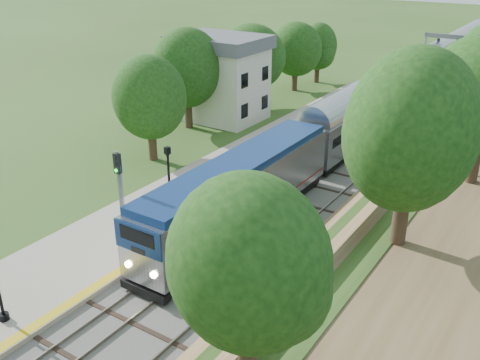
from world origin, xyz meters
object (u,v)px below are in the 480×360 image
Objects in this scene: train at (424,75)px; signal_platform at (121,195)px; signal_gantry at (460,47)px; lamppost_far at (169,187)px; signal_farside at (396,146)px; station_building at (220,77)px.

train is 45.09m from signal_platform.
lamppost_far is at bearing -98.08° from signal_gantry.
lamppost_far is 14.79m from signal_farside.
signal_gantry is at bearing 56.62° from station_building.
lamppost_far reaches higher than train.
signal_platform is (11.10, -24.43, 0.04)m from station_building.
signal_gantry is at bearing 96.29° from signal_farside.
signal_platform is at bearing -120.28° from signal_farside.
signal_gantry is 34.06m from signal_farside.
signal_farside is at bearing -78.08° from train.
station_building is 1.41× the size of signal_platform.
station_building reaches higher than signal_platform.
signal_gantry reaches higher than lamppost_far.
train is at bearing 101.92° from signal_farside.
signal_farside is (9.10, 15.59, -0.35)m from signal_platform.
signal_platform is (0.96, -4.82, 1.68)m from lamppost_far.
signal_platform is (-2.90, -44.95, 1.95)m from train.
signal_platform is 18.05m from signal_farside.
station_building is at bearing 117.34° from lamppost_far.
lamppost_far is (10.14, -19.61, -1.64)m from station_building.
signal_gantry is 0.09× the size of train.
signal_platform is at bearing -65.57° from station_building.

